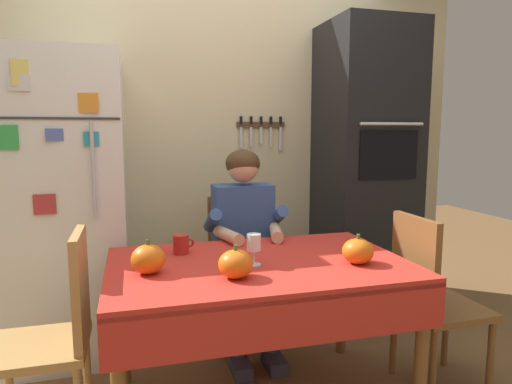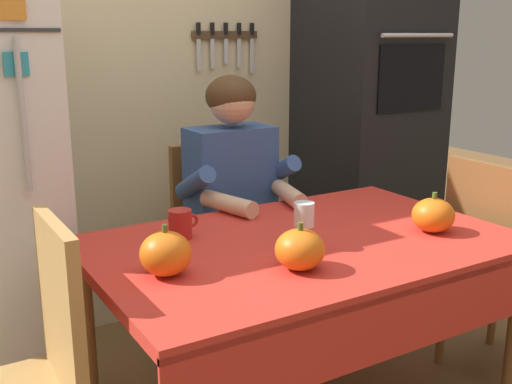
% 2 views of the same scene
% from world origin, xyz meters
% --- Properties ---
extents(back_wall_assembly, '(3.70, 0.13, 2.60)m').
position_xyz_m(back_wall_assembly, '(0.05, 1.35, 1.30)').
color(back_wall_assembly, beige).
rests_on(back_wall_assembly, ground).
extents(refrigerator, '(0.68, 0.71, 1.80)m').
position_xyz_m(refrigerator, '(-0.95, 0.96, 0.90)').
color(refrigerator, white).
rests_on(refrigerator, ground).
extents(wall_oven, '(0.60, 0.64, 2.10)m').
position_xyz_m(wall_oven, '(1.05, 1.00, 1.05)').
color(wall_oven, black).
rests_on(wall_oven, ground).
extents(dining_table, '(1.40, 0.90, 0.74)m').
position_xyz_m(dining_table, '(0.00, 0.08, 0.66)').
color(dining_table, brown).
rests_on(dining_table, ground).
extents(chair_behind_person, '(0.40, 0.40, 0.93)m').
position_xyz_m(chair_behind_person, '(0.08, 0.87, 0.51)').
color(chair_behind_person, brown).
rests_on(chair_behind_person, ground).
extents(seated_person, '(0.47, 0.55, 1.25)m').
position_xyz_m(seated_person, '(0.08, 0.68, 0.74)').
color(seated_person, '#38384C').
rests_on(seated_person, ground).
extents(chair_right_side, '(0.40, 0.40, 0.93)m').
position_xyz_m(chair_right_side, '(0.90, 0.02, 0.51)').
color(chair_right_side, brown).
rests_on(chair_right_side, ground).
extents(chair_left_side, '(0.40, 0.40, 0.93)m').
position_xyz_m(chair_left_side, '(-0.90, 0.11, 0.51)').
color(chair_left_side, tan).
rests_on(chair_left_side, ground).
extents(coffee_mug, '(0.11, 0.08, 0.10)m').
position_xyz_m(coffee_mug, '(-0.34, 0.33, 0.79)').
color(coffee_mug, '#B2231E').
rests_on(coffee_mug, dining_table).
extents(wine_glass, '(0.07, 0.07, 0.15)m').
position_xyz_m(wine_glass, '(-0.04, 0.04, 0.84)').
color(wine_glass, white).
rests_on(wine_glass, dining_table).
extents(pumpkin_large, '(0.15, 0.15, 0.15)m').
position_xyz_m(pumpkin_large, '(-0.51, 0.05, 0.80)').
color(pumpkin_large, orange).
rests_on(pumpkin_large, dining_table).
extents(pumpkin_medium, '(0.15, 0.15, 0.14)m').
position_xyz_m(pumpkin_medium, '(0.44, -0.06, 0.80)').
color(pumpkin_medium, orange).
rests_on(pumpkin_medium, dining_table).
extents(pumpkin_small, '(0.15, 0.15, 0.14)m').
position_xyz_m(pumpkin_small, '(-0.16, -0.11, 0.80)').
color(pumpkin_small, orange).
rests_on(pumpkin_small, dining_table).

